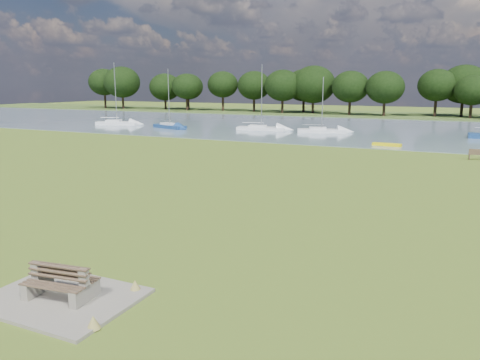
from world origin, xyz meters
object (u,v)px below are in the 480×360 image
at_px(sailboat_2, 169,125).
at_px(sailboat_5, 261,127).
at_px(riverbank_bench, 478,154).
at_px(kayak, 387,145).
at_px(sailboat_0, 321,129).
at_px(sailboat_4, 117,122).
at_px(bench_pair, 60,283).

xyz_separation_m(sailboat_2, sailboat_5, (12.47, 2.76, -0.04)).
relative_size(riverbank_bench, sailboat_2, 0.19).
bearing_deg(riverbank_bench, kayak, 139.95).
bearing_deg(sailboat_0, sailboat_4, 165.48).
relative_size(bench_pair, sailboat_5, 0.24).
bearing_deg(sailboat_2, riverbank_bench, 2.34).
xyz_separation_m(kayak, sailboat_0, (-9.34, 9.74, 0.26)).
height_order(kayak, sailboat_2, sailboat_2).
xyz_separation_m(sailboat_0, sailboat_2, (-20.45, -3.21, 0.04)).
xyz_separation_m(kayak, sailboat_2, (-29.79, 6.53, 0.31)).
distance_m(riverbank_bench, sailboat_0, 23.01).
distance_m(bench_pair, sailboat_0, 48.61).
distance_m(kayak, sailboat_0, 13.50).
height_order(kayak, sailboat_4, sailboat_4).
bearing_deg(kayak, riverbank_bench, -28.92).
bearing_deg(sailboat_5, kayak, -38.17).
xyz_separation_m(riverbank_bench, sailboat_0, (-17.25, 15.23, -0.00)).
distance_m(kayak, sailboat_4, 40.49).
height_order(bench_pair, riverbank_bench, bench_pair).
relative_size(sailboat_0, sailboat_5, 0.81).
height_order(sailboat_4, sailboat_5, sailboat_4).
distance_m(sailboat_4, sailboat_5, 22.52).
xyz_separation_m(sailboat_4, sailboat_5, (22.45, 1.71, -0.07)).
relative_size(bench_pair, sailboat_4, 0.23).
height_order(riverbank_bench, sailboat_5, sailboat_5).
bearing_deg(kayak, sailboat_2, 173.51).
distance_m(bench_pair, sailboat_5, 49.76).
height_order(bench_pair, sailboat_5, sailboat_5).
bearing_deg(sailboat_0, bench_pair, -101.76).
xyz_separation_m(bench_pair, sailboat_4, (-36.20, 46.11, 0.00)).
relative_size(riverbank_bench, sailboat_5, 0.18).
bearing_deg(sailboat_5, sailboat_4, 174.39).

